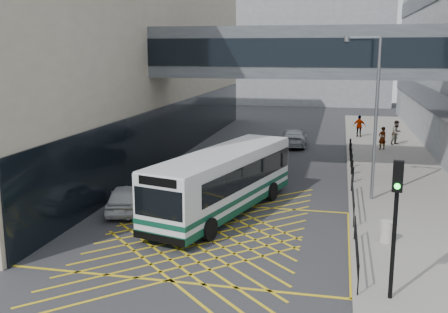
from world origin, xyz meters
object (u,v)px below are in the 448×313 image
Objects in this scene: car_white at (126,198)px; traffic_light at (396,210)px; car_dark at (233,161)px; pedestrian_a at (382,138)px; street_lamp at (373,108)px; pedestrian_b at (397,133)px; car_silver at (294,137)px; bus at (224,180)px; litter_bin at (386,232)px; pedestrian_c at (359,126)px.

car_white is 13.80m from traffic_light.
traffic_light is at bearing 135.27° from car_white.
car_white is at bearing 46.37° from car_dark.
car_white is 22.64m from pedestrian_a.
pedestrian_b is at bearing 92.41° from street_lamp.
car_white is at bearing 69.82° from car_silver.
street_lamp reaches higher than bus.
bus is 2.50× the size of traffic_light.
car_dark is 16.05m from pedestrian_b.
bus is 22.32m from pedestrian_b.
street_lamp is at bearing 93.83° from litter_bin.
car_dark is at bearing 15.61° from pedestrian_a.
street_lamp reaches higher than pedestrian_c.
bus is at bearing -156.66° from pedestrian_b.
car_dark is (3.34, 9.25, 0.05)m from car_white.
traffic_light is 2.51× the size of pedestrian_a.
traffic_light is 5.63m from litter_bin.
pedestrian_b is at bearing -145.18° from pedestrian_a.
pedestrian_a is at bearing 93.62° from traffic_light.
street_lamp is (-0.15, 11.32, 1.80)m from traffic_light.
pedestrian_b is at bearing 83.71° from litter_bin.
bus reaches higher than litter_bin.
street_lamp is at bearing 101.21° from pedestrian_c.
street_lamp is at bearing -173.05° from car_white.
car_dark is 1.06× the size of traffic_light.
bus reaches higher than pedestrian_a.
street_lamp is (6.79, 3.43, 3.20)m from bus.
car_white is at bearing 26.94° from pedestrian_a.
car_dark is at bearing 127.14° from litter_bin.
car_white is 0.97× the size of traffic_light.
traffic_light is at bearing 93.07° from car_dark.
car_white is at bearing -165.39° from pedestrian_b.
litter_bin is (7.20, -2.81, -1.01)m from bus.
pedestrian_c is at bearing 97.03° from traffic_light.
bus is 7.80m from litter_bin.
car_white reaches higher than litter_bin.
car_dark is 5.38× the size of litter_bin.
pedestrian_c is (-2.80, 3.32, -0.03)m from pedestrian_b.
pedestrian_c is at bearing -138.64° from car_silver.
litter_bin is at bearing -5.83° from bus.
traffic_light is at bearing 99.33° from car_silver.
pedestrian_b is (2.79, 27.97, -1.88)m from traffic_light.
car_dark is 14.13m from litter_bin.
car_silver is 2.47× the size of pedestrian_b.
pedestrian_b is (9.73, 20.09, -0.48)m from bus.
traffic_light is 31.35m from pedestrian_c.
traffic_light reaches higher than pedestrian_a.
pedestrian_c is at bearing 102.01° from street_lamp.
car_silver is (6.37, 19.29, 0.07)m from car_white.
traffic_light is at bearing -93.00° from litter_bin.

